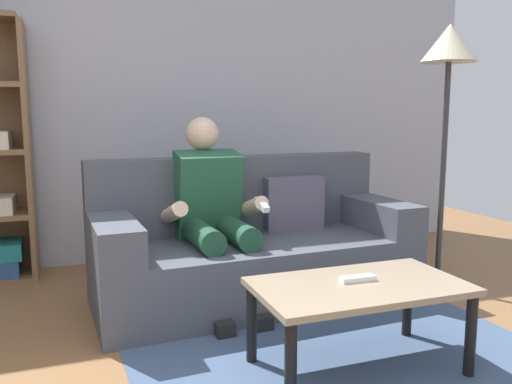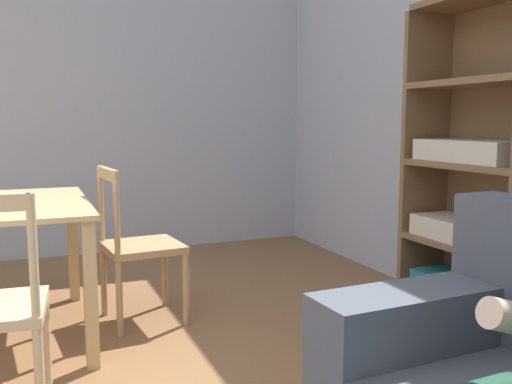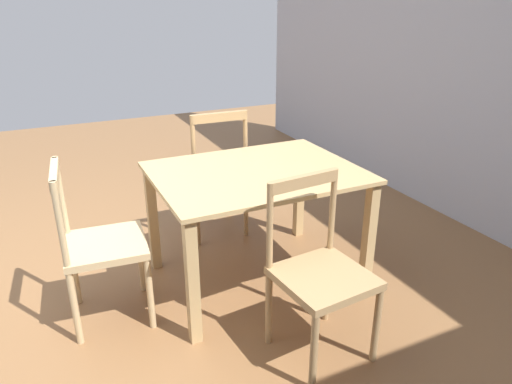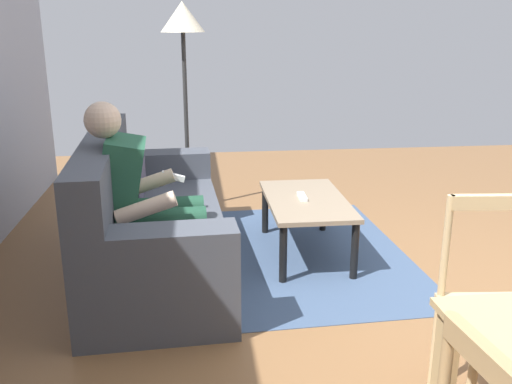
{
  "view_description": "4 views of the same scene",
  "coord_description": "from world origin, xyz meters",
  "px_view_note": "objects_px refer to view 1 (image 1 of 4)",
  "views": [
    {
      "loc": [
        -0.08,
        -1.26,
        1.17
      ],
      "look_at": [
        1.0,
        1.72,
        0.69
      ],
      "focal_mm": 36.27,
      "sensor_mm": 36.0,
      "label": 1
    },
    {
      "loc": [
        1.6,
        0.44,
        1.16
      ],
      "look_at": [
        -0.28,
        1.21,
        0.9
      ],
      "focal_mm": 38.93,
      "sensor_mm": 36.0,
      "label": 2
    },
    {
      "loc": [
        -0.44,
        2.63,
        1.69
      ],
      "look_at": [
        -1.56,
        0.27,
        0.6
      ],
      "focal_mm": 33.02,
      "sensor_mm": 36.0,
      "label": 3
    },
    {
      "loc": [
        -2.5,
        1.46,
        1.58
      ],
      "look_at": [
        -0.28,
        1.21,
        0.9
      ],
      "focal_mm": 39.23,
      "sensor_mm": 36.0,
      "label": 4
    }
  ],
  "objects_px": {
    "person_lounging": "(213,211)",
    "coffee_table": "(359,295)",
    "couch": "(253,247)",
    "floor_lamp": "(448,67)",
    "tv_remote": "(358,279)"
  },
  "relations": [
    {
      "from": "person_lounging",
      "to": "coffee_table",
      "type": "relative_size",
      "value": 1.21
    },
    {
      "from": "couch",
      "to": "coffee_table",
      "type": "relative_size",
      "value": 2.12
    },
    {
      "from": "floor_lamp",
      "to": "couch",
      "type": "bearing_deg",
      "value": 167.74
    },
    {
      "from": "person_lounging",
      "to": "tv_remote",
      "type": "bearing_deg",
      "value": -68.94
    },
    {
      "from": "couch",
      "to": "tv_remote",
      "type": "distance_m",
      "value": 1.08
    },
    {
      "from": "couch",
      "to": "floor_lamp",
      "type": "relative_size",
      "value": 1.16
    },
    {
      "from": "coffee_table",
      "to": "tv_remote",
      "type": "xyz_separation_m",
      "value": [
        0.01,
        0.03,
        0.07
      ]
    },
    {
      "from": "person_lounging",
      "to": "floor_lamp",
      "type": "xyz_separation_m",
      "value": [
        1.51,
        -0.25,
        0.89
      ]
    },
    {
      "from": "couch",
      "to": "tv_remote",
      "type": "relative_size",
      "value": 11.95
    },
    {
      "from": "tv_remote",
      "to": "coffee_table",
      "type": "bearing_deg",
      "value": 167.13
    },
    {
      "from": "coffee_table",
      "to": "floor_lamp",
      "type": "xyz_separation_m",
      "value": [
        1.12,
        0.82,
        1.11
      ]
    },
    {
      "from": "tv_remote",
      "to": "couch",
      "type": "bearing_deg",
      "value": 8.85
    },
    {
      "from": "couch",
      "to": "person_lounging",
      "type": "bearing_deg",
      "value": -175.69
    },
    {
      "from": "person_lounging",
      "to": "coffee_table",
      "type": "height_order",
      "value": "person_lounging"
    },
    {
      "from": "couch",
      "to": "person_lounging",
      "type": "relative_size",
      "value": 1.76
    }
  ]
}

